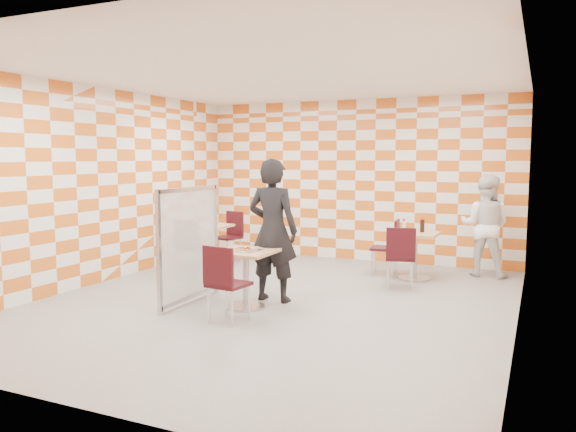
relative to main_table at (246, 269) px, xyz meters
The scene contains 15 objects.
room_shell 1.38m from the main_table, 76.25° to the left, with size 7.00×7.00×7.00m.
main_table is the anchor object (origin of this frame).
second_table 3.07m from the main_table, 57.85° to the left, with size 0.70×0.70×0.75m.
empty_table 2.81m from the main_table, 132.15° to the left, with size 0.70×0.70×0.75m.
chair_main_front 0.73m from the main_table, 81.61° to the right, with size 0.47×0.48×0.92m.
chair_second_front 2.41m from the main_table, 49.07° to the left, with size 0.52×0.52×0.92m.
chair_second_side 2.95m from the main_table, 65.80° to the left, with size 0.48×0.47×0.92m.
chair_empty_near 2.22m from the main_table, 143.24° to the left, with size 0.53×0.54×0.92m.
chair_empty_far 3.32m from the main_table, 123.35° to the left, with size 0.52×0.53×0.92m.
partition 0.86m from the main_table, behind, with size 0.08×1.38×1.55m.
man_dark 0.67m from the main_table, 71.05° to the left, with size 0.70×0.46×1.92m, color black.
man_white 4.24m from the main_table, 51.87° to the left, with size 0.81×0.63×1.66m, color white.
pizza_on_foil 0.26m from the main_table, 90.13° to the right, with size 0.40×0.40×0.04m.
sport_bottle 3.09m from the main_table, 62.44° to the left, with size 0.06×0.06×0.20m.
soda_bottle 3.21m from the main_table, 57.36° to the left, with size 0.07×0.07×0.23m.
Camera 1 is at (3.18, -6.63, 1.94)m, focal length 35.00 mm.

